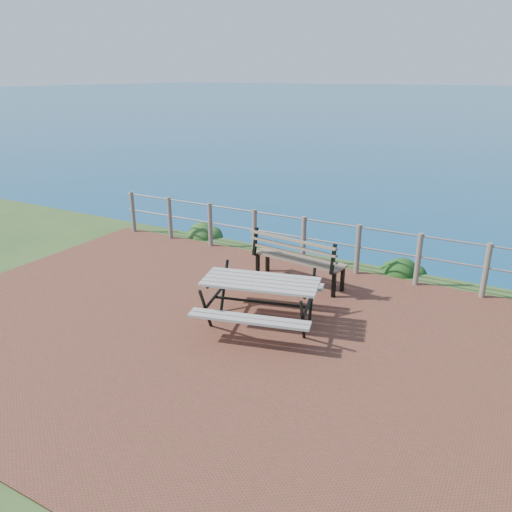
{
  "coord_description": "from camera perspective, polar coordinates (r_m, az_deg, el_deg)",
  "views": [
    {
      "loc": [
        3.86,
        -5.6,
        3.73
      ],
      "look_at": [
        -0.09,
        1.51,
        0.75
      ],
      "focal_mm": 35.0,
      "sensor_mm": 36.0,
      "label": 1
    }
  ],
  "objects": [
    {
      "name": "ground",
      "position": [
        7.76,
        -4.88,
        -8.69
      ],
      "size": [
        10.0,
        7.0,
        0.12
      ],
      "primitive_type": "cube",
      "color": "brown",
      "rests_on": "ground"
    },
    {
      "name": "safety_railing",
      "position": [
        10.25,
        5.46,
        2.09
      ],
      "size": [
        9.4,
        0.1,
        1.0
      ],
      "color": "#6B5B4C",
      "rests_on": "ground"
    },
    {
      "name": "picnic_table",
      "position": [
        7.72,
        0.51,
        -4.78
      ],
      "size": [
        1.89,
        1.5,
        0.75
      ],
      "rotation": [
        0.0,
        0.0,
        0.25
      ],
      "color": "gray",
      "rests_on": "ground"
    },
    {
      "name": "park_bench",
      "position": [
        9.21,
        4.96,
        0.56
      ],
      "size": [
        1.82,
        0.66,
        1.0
      ],
      "rotation": [
        0.0,
        0.0,
        -0.12
      ],
      "color": "brown",
      "rests_on": "ground"
    },
    {
      "name": "shrub_lip_west",
      "position": [
        12.26,
        -5.63,
        2.32
      ],
      "size": [
        0.73,
        0.73,
        0.45
      ],
      "primitive_type": "ellipsoid",
      "color": "#29521F",
      "rests_on": "ground"
    },
    {
      "name": "shrub_lip_east",
      "position": [
        10.53,
        16.63,
        -1.51
      ],
      "size": [
        0.76,
        0.76,
        0.49
      ],
      "primitive_type": "ellipsoid",
      "color": "#174013",
      "rests_on": "ground"
    }
  ]
}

